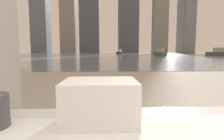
{
  "coord_description": "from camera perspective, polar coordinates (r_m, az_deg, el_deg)",
  "views": [
    {
      "loc": [
        -0.13,
        0.25,
        0.77
      ],
      "look_at": [
        -0.03,
        2.7,
        0.51
      ],
      "focal_mm": 28.0,
      "sensor_mm": 36.0,
      "label": 1
    }
  ],
  "objects": [
    {
      "name": "skyline_tower_1",
      "position": [
        122.35,
        -14.14,
        16.66
      ],
      "size": [
        9.56,
        8.94,
        47.91
      ],
      "color": "gray",
      "rests_on": "ground_plane"
    },
    {
      "name": "harbor_boat_2",
      "position": [
        60.28,
        2.48,
        5.76
      ],
      "size": [
        2.63,
        4.83,
        1.72
      ],
      "color": "navy",
      "rests_on": "harbor_water"
    },
    {
      "name": "skyline_tower_2",
      "position": [
        121.71,
        -7.44,
        19.7
      ],
      "size": [
        12.75,
        7.32,
        59.77
      ],
      "color": "#4C515B",
      "rests_on": "ground_plane"
    },
    {
      "name": "skyline_tower_0",
      "position": [
        126.53,
        -22.26,
        14.76
      ],
      "size": [
        10.04,
        10.92,
        42.38
      ],
      "color": "slate",
      "rests_on": "ground_plane"
    },
    {
      "name": "harbor_boat_4",
      "position": [
        34.62,
        15.55,
        5.32
      ],
      "size": [
        3.31,
        4.15,
        1.51
      ],
      "color": "#335647",
      "rests_on": "harbor_water"
    },
    {
      "name": "skyline_tower_4",
      "position": [
        127.65,
        15.59,
        20.46
      ],
      "size": [
        9.66,
        6.08,
        66.61
      ],
      "color": "gray",
      "rests_on": "ground_plane"
    },
    {
      "name": "towel_stack",
      "position": [
        0.68,
        -3.87,
        -10.01
      ],
      "size": [
        0.28,
        0.21,
        0.16
      ],
      "color": "white",
      "rests_on": "bathtub"
    },
    {
      "name": "harbor_water",
      "position": [
        61.76,
        -2.24,
        5.19
      ],
      "size": [
        180.0,
        110.0,
        0.01
      ],
      "color": "slate",
      "rests_on": "ground_plane"
    },
    {
      "name": "harbor_boat_0",
      "position": [
        40.61,
        31.36,
        4.78
      ],
      "size": [
        3.63,
        4.4,
        1.62
      ],
      "color": "#4C4C51",
      "rests_on": "harbor_water"
    }
  ]
}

